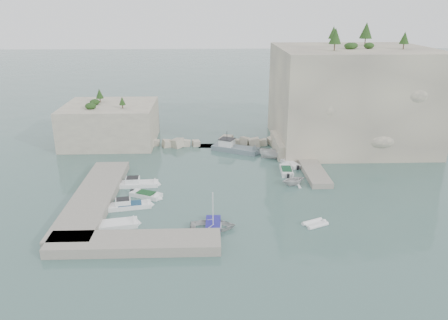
{
  "coord_description": "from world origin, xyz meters",
  "views": [
    {
      "loc": [
        -2.04,
        -52.62,
        24.09
      ],
      "look_at": [
        0.0,
        6.0,
        3.0
      ],
      "focal_mm": 35.0,
      "sensor_mm": 36.0,
      "label": 1
    }
  ],
  "objects_px": {
    "tender_east_c": "(290,165)",
    "motorboat_c": "(146,197)",
    "tender_east_b": "(286,172)",
    "tender_east_d": "(274,158)",
    "motorboat_e": "(117,226)",
    "tender_east_a": "(293,185)",
    "motorboat_b": "(139,186)",
    "motorboat_d": "(130,208)",
    "inflatable_dinghy": "(315,225)",
    "work_boat": "(235,151)",
    "rowboat": "(213,229)"
  },
  "relations": [
    {
      "from": "tender_east_c",
      "to": "motorboat_c",
      "type": "bearing_deg",
      "value": 94.79
    },
    {
      "from": "motorboat_b",
      "to": "tender_east_d",
      "type": "height_order",
      "value": "tender_east_d"
    },
    {
      "from": "motorboat_e",
      "to": "inflatable_dinghy",
      "type": "relative_size",
      "value": 1.71
    },
    {
      "from": "tender_east_a",
      "to": "tender_east_d",
      "type": "height_order",
      "value": "tender_east_d"
    },
    {
      "from": "tender_east_a",
      "to": "tender_east_b",
      "type": "distance_m",
      "value": 4.85
    },
    {
      "from": "motorboat_c",
      "to": "work_boat",
      "type": "height_order",
      "value": "work_boat"
    },
    {
      "from": "motorboat_c",
      "to": "motorboat_e",
      "type": "bearing_deg",
      "value": -79.49
    },
    {
      "from": "motorboat_e",
      "to": "tender_east_b",
      "type": "xyz_separation_m",
      "value": [
        22.28,
        16.26,
        0.0
      ]
    },
    {
      "from": "tender_east_a",
      "to": "motorboat_c",
      "type": "bearing_deg",
      "value": 77.5
    },
    {
      "from": "motorboat_c",
      "to": "inflatable_dinghy",
      "type": "xyz_separation_m",
      "value": [
        20.52,
        -8.59,
        0.0
      ]
    },
    {
      "from": "inflatable_dinghy",
      "to": "tender_east_c",
      "type": "xyz_separation_m",
      "value": [
        0.69,
        19.68,
        0.0
      ]
    },
    {
      "from": "motorboat_c",
      "to": "motorboat_b",
      "type": "distance_m",
      "value": 3.99
    },
    {
      "from": "motorboat_e",
      "to": "motorboat_d",
      "type": "bearing_deg",
      "value": 71.4
    },
    {
      "from": "motorboat_b",
      "to": "tender_east_c",
      "type": "distance_m",
      "value": 23.9
    },
    {
      "from": "tender_east_b",
      "to": "tender_east_c",
      "type": "height_order",
      "value": "same"
    },
    {
      "from": "motorboat_b",
      "to": "tender_east_d",
      "type": "distance_m",
      "value": 23.3
    },
    {
      "from": "motorboat_b",
      "to": "rowboat",
      "type": "relative_size",
      "value": 1.15
    },
    {
      "from": "work_boat",
      "to": "tender_east_b",
      "type": "bearing_deg",
      "value": -28.32
    },
    {
      "from": "work_boat",
      "to": "tender_east_d",
      "type": "bearing_deg",
      "value": -5.21
    },
    {
      "from": "tender_east_a",
      "to": "tender_east_d",
      "type": "distance_m",
      "value": 11.21
    },
    {
      "from": "motorboat_d",
      "to": "tender_east_a",
      "type": "relative_size",
      "value": 1.6
    },
    {
      "from": "motorboat_b",
      "to": "tender_east_c",
      "type": "xyz_separation_m",
      "value": [
        22.72,
        7.41,
        0.0
      ]
    },
    {
      "from": "tender_east_b",
      "to": "tender_east_d",
      "type": "xyz_separation_m",
      "value": [
        -0.93,
        6.31,
        0.0
      ]
    },
    {
      "from": "rowboat",
      "to": "work_boat",
      "type": "xyz_separation_m",
      "value": [
        4.18,
        27.36,
        0.0
      ]
    },
    {
      "from": "motorboat_b",
      "to": "tender_east_c",
      "type": "relative_size",
      "value": 1.37
    },
    {
      "from": "tender_east_b",
      "to": "work_boat",
      "type": "relative_size",
      "value": 0.56
    },
    {
      "from": "tender_east_c",
      "to": "motorboat_e",
      "type": "bearing_deg",
      "value": 106.47
    },
    {
      "from": "rowboat",
      "to": "work_boat",
      "type": "relative_size",
      "value": 0.57
    },
    {
      "from": "motorboat_c",
      "to": "work_boat",
      "type": "distance_m",
      "value": 22.44
    },
    {
      "from": "tender_east_d",
      "to": "tender_east_b",
      "type": "bearing_deg",
      "value": -160.72
    },
    {
      "from": "tender_east_d",
      "to": "rowboat",
      "type": "bearing_deg",
      "value": 167.13
    },
    {
      "from": "inflatable_dinghy",
      "to": "tender_east_d",
      "type": "bearing_deg",
      "value": 68.77
    },
    {
      "from": "tender_east_d",
      "to": "motorboat_d",
      "type": "bearing_deg",
      "value": 141.51
    },
    {
      "from": "motorboat_b",
      "to": "tender_east_b",
      "type": "bearing_deg",
      "value": 8.77
    },
    {
      "from": "tender_east_b",
      "to": "tender_east_c",
      "type": "distance_m",
      "value": 3.14
    },
    {
      "from": "motorboat_c",
      "to": "tender_east_a",
      "type": "xyz_separation_m",
      "value": [
        20.2,
        3.33,
        0.0
      ]
    },
    {
      "from": "tender_east_c",
      "to": "tender_east_d",
      "type": "xyz_separation_m",
      "value": [
        -2.08,
        3.39,
        0.0
      ]
    },
    {
      "from": "motorboat_d",
      "to": "motorboat_c",
      "type": "distance_m",
      "value": 3.62
    },
    {
      "from": "motorboat_c",
      "to": "motorboat_d",
      "type": "bearing_deg",
      "value": -90.01
    },
    {
      "from": "motorboat_c",
      "to": "tender_east_d",
      "type": "xyz_separation_m",
      "value": [
        19.14,
        14.49,
        0.0
      ]
    },
    {
      "from": "motorboat_e",
      "to": "rowboat",
      "type": "distance_m",
      "value": 11.02
    },
    {
      "from": "motorboat_b",
      "to": "work_boat",
      "type": "distance_m",
      "value": 20.57
    },
    {
      "from": "motorboat_d",
      "to": "motorboat_b",
      "type": "bearing_deg",
      "value": 78.19
    },
    {
      "from": "motorboat_d",
      "to": "tender_east_d",
      "type": "xyz_separation_m",
      "value": [
        20.72,
        17.74,
        0.0
      ]
    },
    {
      "from": "inflatable_dinghy",
      "to": "motorboat_e",
      "type": "bearing_deg",
      "value": 154.04
    },
    {
      "from": "tender_east_c",
      "to": "tender_east_a",
      "type": "bearing_deg",
      "value": 149.75
    },
    {
      "from": "motorboat_d",
      "to": "motorboat_e",
      "type": "distance_m",
      "value": 4.87
    },
    {
      "from": "motorboat_d",
      "to": "motorboat_e",
      "type": "relative_size",
      "value": 1.14
    },
    {
      "from": "motorboat_c",
      "to": "inflatable_dinghy",
      "type": "bearing_deg",
      "value": 3.18
    },
    {
      "from": "motorboat_c",
      "to": "inflatable_dinghy",
      "type": "height_order",
      "value": "motorboat_c"
    }
  ]
}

